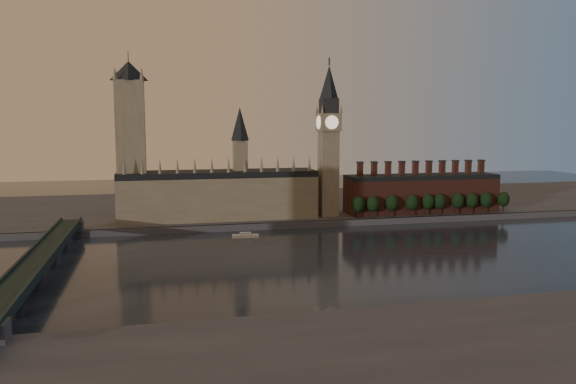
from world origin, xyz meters
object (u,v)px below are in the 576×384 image
(big_ben, at_px, (329,139))
(westminster_bridge, at_px, (39,263))
(victoria_tower, at_px, (131,136))
(river_boat, at_px, (245,236))

(big_ben, bearing_deg, westminster_bridge, -145.67)
(big_ben, bearing_deg, victoria_tower, 177.80)
(river_boat, bearing_deg, big_ben, 39.28)
(westminster_bridge, height_order, river_boat, westminster_bridge)
(victoria_tower, distance_m, big_ben, 130.12)
(big_ben, relative_size, westminster_bridge, 0.54)
(big_ben, relative_size, river_boat, 6.71)
(big_ben, height_order, westminster_bridge, big_ben)
(big_ben, bearing_deg, river_boat, -146.32)
(big_ben, height_order, river_boat, big_ben)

